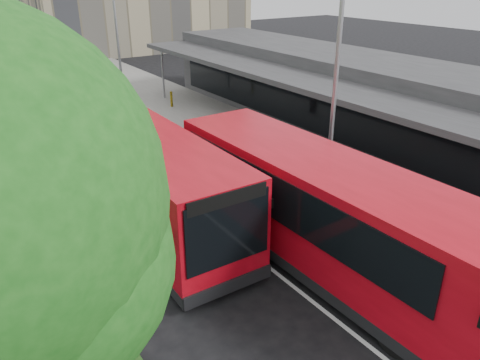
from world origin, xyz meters
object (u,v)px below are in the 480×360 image
at_px(bus_second, 141,173).
at_px(car_near, 35,56).
at_px(lamp_post_near, 334,76).
at_px(lamp_post_far, 115,23).
at_px(bus_main, 323,213).
at_px(bollard, 171,99).
at_px(litter_bin, 219,125).

bearing_deg(bus_second, car_near, 84.33).
relative_size(lamp_post_near, lamp_post_far, 1.00).
distance_m(lamp_post_near, lamp_post_far, 20.00).
height_order(bus_main, bollard, bus_main).
bearing_deg(litter_bin, bus_second, -138.55).
distance_m(litter_bin, bollard, 5.89).
bearing_deg(bus_main, lamp_post_near, 43.90).
height_order(lamp_post_far, litter_bin, lamp_post_far).
height_order(bus_main, litter_bin, bus_main).
xyz_separation_m(bus_main, car_near, (0.78, 39.42, -1.07)).
xyz_separation_m(lamp_post_near, lamp_post_far, (0.00, 20.00, 0.00)).
xyz_separation_m(bus_main, bollard, (3.96, 17.51, -1.02)).
bearing_deg(bus_main, bus_second, 118.18).
bearing_deg(lamp_post_near, bollard, 85.21).
height_order(lamp_post_near, lamp_post_far, same).
bearing_deg(bollard, litter_bin, -92.03).
height_order(litter_bin, bollard, bollard).
bearing_deg(bollard, bus_second, -120.56).
distance_m(bus_main, bollard, 17.98).
xyz_separation_m(bus_second, car_near, (3.86, 33.82, -1.06)).
bearing_deg(lamp_post_far, litter_bin, -84.64).
bearing_deg(bus_second, lamp_post_near, -26.07).
xyz_separation_m(lamp_post_far, car_near, (-1.93, 16.76, -4.15)).
bearing_deg(bus_second, lamp_post_far, 72.10).
relative_size(bollard, car_near, 0.28).
distance_m(bus_main, bus_second, 6.39).
distance_m(bus_main, litter_bin, 12.26).
height_order(bollard, car_near, car_near).
xyz_separation_m(lamp_post_near, bus_main, (-2.71, -2.66, -3.08)).
relative_size(lamp_post_near, car_near, 2.41).
height_order(lamp_post_far, bus_second, lamp_post_far).
relative_size(bus_main, litter_bin, 14.63).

